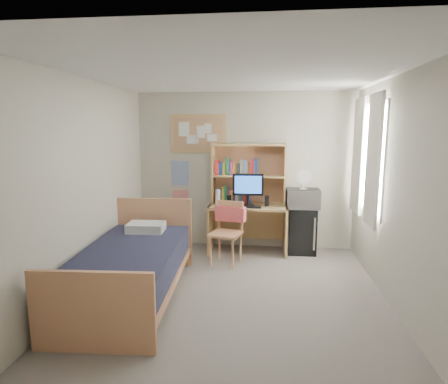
# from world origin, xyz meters

# --- Properties ---
(floor) EXTENTS (3.60, 4.20, 0.02)m
(floor) POSITION_xyz_m (0.00, 0.00, -0.01)
(floor) COLOR gray
(floor) RESTS_ON ground
(ceiling) EXTENTS (3.60, 4.20, 0.02)m
(ceiling) POSITION_xyz_m (0.00, 0.00, 2.60)
(ceiling) COLOR white
(ceiling) RESTS_ON wall_back
(wall_back) EXTENTS (3.60, 0.04, 2.60)m
(wall_back) POSITION_xyz_m (0.00, 2.10, 1.30)
(wall_back) COLOR beige
(wall_back) RESTS_ON floor
(wall_front) EXTENTS (3.60, 0.04, 2.60)m
(wall_front) POSITION_xyz_m (0.00, -2.10, 1.30)
(wall_front) COLOR beige
(wall_front) RESTS_ON floor
(wall_left) EXTENTS (0.04, 4.20, 2.60)m
(wall_left) POSITION_xyz_m (-1.80, 0.00, 1.30)
(wall_left) COLOR beige
(wall_left) RESTS_ON floor
(wall_right) EXTENTS (0.04, 4.20, 2.60)m
(wall_right) POSITION_xyz_m (1.80, 0.00, 1.30)
(wall_right) COLOR beige
(wall_right) RESTS_ON floor
(window_unit) EXTENTS (0.10, 1.40, 1.70)m
(window_unit) POSITION_xyz_m (1.75, 1.20, 1.60)
(window_unit) COLOR white
(window_unit) RESTS_ON wall_right
(curtain_left) EXTENTS (0.04, 0.55, 1.70)m
(curtain_left) POSITION_xyz_m (1.72, 0.80, 1.60)
(curtain_left) COLOR white
(curtain_left) RESTS_ON wall_right
(curtain_right) EXTENTS (0.04, 0.55, 1.70)m
(curtain_right) POSITION_xyz_m (1.72, 1.60, 1.60)
(curtain_right) COLOR white
(curtain_right) RESTS_ON wall_right
(bulletin_board) EXTENTS (0.94, 0.03, 0.64)m
(bulletin_board) POSITION_xyz_m (-0.78, 2.08, 1.92)
(bulletin_board) COLOR tan
(bulletin_board) RESTS_ON wall_back
(poster_wave) EXTENTS (0.30, 0.01, 0.42)m
(poster_wave) POSITION_xyz_m (-1.10, 2.09, 1.25)
(poster_wave) COLOR #2850A2
(poster_wave) RESTS_ON wall_back
(poster_japan) EXTENTS (0.28, 0.01, 0.36)m
(poster_japan) POSITION_xyz_m (-1.10, 2.09, 0.78)
(poster_japan) COLOR red
(poster_japan) RESTS_ON wall_back
(desk) EXTENTS (1.26, 0.64, 0.79)m
(desk) POSITION_xyz_m (0.08, 1.77, 0.39)
(desk) COLOR tan
(desk) RESTS_ON floor
(desk_chair) EXTENTS (0.57, 0.57, 0.94)m
(desk_chair) POSITION_xyz_m (-0.22, 1.18, 0.47)
(desk_chair) COLOR tan
(desk_chair) RESTS_ON floor
(mini_fridge) EXTENTS (0.45, 0.45, 0.75)m
(mini_fridge) POSITION_xyz_m (0.96, 1.84, 0.38)
(mini_fridge) COLOR black
(mini_fridge) RESTS_ON floor
(bed) EXTENTS (1.22, 2.27, 0.61)m
(bed) POSITION_xyz_m (-1.23, -0.08, 0.30)
(bed) COLOR #1B1D31
(bed) RESTS_ON floor
(hutch) EXTENTS (1.20, 0.32, 0.98)m
(hutch) POSITION_xyz_m (0.08, 1.92, 1.28)
(hutch) COLOR tan
(hutch) RESTS_ON desk
(monitor) EXTENTS (0.49, 0.04, 0.52)m
(monitor) POSITION_xyz_m (0.08, 1.71, 1.04)
(monitor) COLOR black
(monitor) RESTS_ON desk
(keyboard) EXTENTS (0.43, 0.14, 0.02)m
(keyboard) POSITION_xyz_m (0.08, 1.57, 0.80)
(keyboard) COLOR black
(keyboard) RESTS_ON desk
(speaker_left) EXTENTS (0.07, 0.07, 0.17)m
(speaker_left) POSITION_xyz_m (-0.22, 1.70, 0.87)
(speaker_left) COLOR black
(speaker_left) RESTS_ON desk
(speaker_right) EXTENTS (0.07, 0.07, 0.17)m
(speaker_right) POSITION_xyz_m (0.38, 1.71, 0.87)
(speaker_right) COLOR black
(speaker_right) RESTS_ON desk
(water_bottle) EXTENTS (0.08, 0.08, 0.26)m
(water_bottle) POSITION_xyz_m (-0.40, 1.66, 0.92)
(water_bottle) COLOR silver
(water_bottle) RESTS_ON desk
(hoodie) EXTENTS (0.49, 0.26, 0.22)m
(hoodie) POSITION_xyz_m (-0.17, 1.37, 0.73)
(hoodie) COLOR #DC5457
(hoodie) RESTS_ON desk_chair
(microwave) EXTENTS (0.52, 0.40, 0.30)m
(microwave) POSITION_xyz_m (0.96, 1.82, 0.90)
(microwave) COLOR silver
(microwave) RESTS_ON mini_fridge
(desk_fan) EXTENTS (0.23, 0.23, 0.29)m
(desk_fan) POSITION_xyz_m (0.96, 1.82, 1.20)
(desk_fan) COLOR silver
(desk_fan) RESTS_ON microwave
(pillow) EXTENTS (0.51, 0.37, 0.12)m
(pillow) POSITION_xyz_m (-1.27, 0.67, 0.67)
(pillow) COLOR silver
(pillow) RESTS_ON bed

